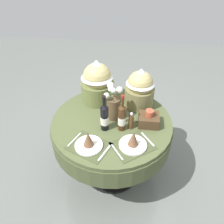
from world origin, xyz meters
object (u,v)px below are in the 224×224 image
Objects in this scene: flower_vase at (113,104)px; gift_tub_back_right at (140,87)px; wine_bottle_right at (104,117)px; wine_bottle_left at (122,117)px; place_setting_left at (89,142)px; woven_basket_side_right at (149,119)px; gift_tub_back_left at (97,80)px; place_setting_right at (133,142)px; dining_table at (112,132)px; pepper_mill at (131,121)px.

gift_tub_back_right is (0.24, 0.24, 0.06)m from flower_vase.
wine_bottle_right is at bearing -126.50° from gift_tub_back_right.
wine_bottle_left is 0.43m from gift_tub_back_right.
woven_basket_side_right is at bearing 34.07° from place_setting_left.
flower_vase is 0.36m from gift_tub_back_left.
place_setting_right is at bearing -114.42° from woven_basket_side_right.
gift_tub_back_right is (0.41, 0.65, 0.18)m from place_setting_left.
dining_table is 2.79× the size of place_setting_right.
gift_tub_back_left is (-0.38, 0.42, 0.16)m from pepper_mill.
pepper_mill is at bearing -48.32° from gift_tub_back_left.
flower_vase reaches higher than place_setting_left.
flower_vase is 0.35m from gift_tub_back_right.
pepper_mill reaches higher than place_setting_right.
dining_table is 3.24× the size of wine_bottle_right.
gift_tub_back_left is (-0.40, 0.65, 0.20)m from place_setting_right.
dining_table is 6.55× the size of pepper_mill.
flower_vase is 1.05× the size of wine_bottle_left.
wine_bottle_right is (-0.27, 0.19, 0.09)m from place_setting_right.
place_setting_left and place_setting_right have the same top height.
place_setting_left is 0.72m from gift_tub_back_left.
pepper_mill is at bearing 8.93° from wine_bottle_right.
flower_vase is at bearing 169.73° from woven_basket_side_right.
woven_basket_side_right is (0.35, -0.02, 0.21)m from dining_table.
place_setting_left is 1.11× the size of wine_bottle_left.
flower_vase is at bearing 143.29° from pepper_mill.
gift_tub_back_right is at bearing 80.05° from pepper_mill.
gift_tub_back_right is (0.30, 0.41, 0.08)m from wine_bottle_right.
gift_tub_back_right reaches higher than place_setting_left.
wine_bottle_right is at bearing -110.44° from flower_vase.
gift_tub_back_right is (0.15, 0.40, 0.08)m from wine_bottle_left.
pepper_mill is at bearing 38.51° from place_setting_left.
place_setting_right is 1.16× the size of wine_bottle_right.
place_setting_right is at bearing -60.73° from wine_bottle_left.
place_setting_left is (-0.16, -0.36, 0.20)m from dining_table.
gift_tub_back_right is at bearing 86.55° from place_setting_right.
gift_tub_back_right is (0.25, 0.29, 0.37)m from dining_table.
flower_vase reaches higher than place_setting_right.
woven_basket_side_right is at bearing 20.84° from wine_bottle_left.
place_setting_right is at bearing -93.45° from gift_tub_back_right.
flower_vase is at bearing -134.87° from gift_tub_back_right.
dining_table is 0.31m from pepper_mill.
wine_bottle_left is at bearing -56.81° from gift_tub_back_left.
wine_bottle_right is (-0.05, -0.12, 0.29)m from dining_table.
dining_table is 0.33m from wine_bottle_left.
wine_bottle_left reaches higher than place_setting_left.
wine_bottle_left reaches higher than woven_basket_side_right.
gift_tub_back_left reaches higher than wine_bottle_left.
place_setting_left is 0.37m from wine_bottle_left.
pepper_mill is 0.39× the size of gift_tub_back_left.
pepper_mill reaches higher than place_setting_left.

